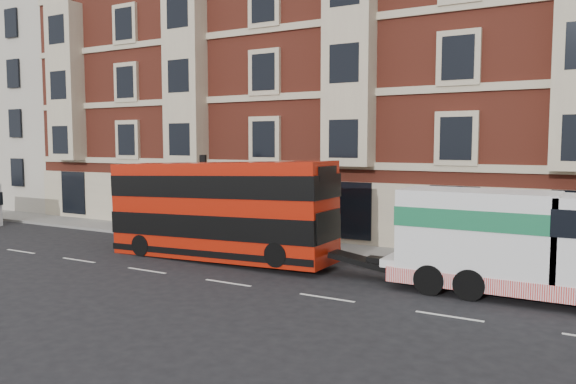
% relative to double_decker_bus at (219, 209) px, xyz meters
% --- Properties ---
extents(ground, '(120.00, 120.00, 0.00)m').
position_rel_double_decker_bus_xyz_m(ground, '(2.74, -3.14, -2.26)').
color(ground, black).
rests_on(ground, ground).
extents(sidewalk, '(90.00, 3.00, 0.15)m').
position_rel_double_decker_bus_xyz_m(sidewalk, '(2.74, 4.36, -2.18)').
color(sidewalk, slate).
rests_on(sidewalk, ground).
extents(victorian_terrace, '(45.00, 12.00, 20.40)m').
position_rel_double_decker_bus_xyz_m(victorian_terrace, '(3.24, 11.86, 7.81)').
color(victorian_terrace, maroon).
rests_on(victorian_terrace, ground).
extents(cream_block, '(16.00, 10.00, 16.80)m').
position_rel_double_decker_bus_xyz_m(cream_block, '(-27.26, 10.86, 6.09)').
color(cream_block, '#BBB5A4').
rests_on(cream_block, ground).
extents(lamp_post_west, '(0.35, 0.15, 4.35)m').
position_rel_double_decker_bus_xyz_m(lamp_post_west, '(-3.26, 3.06, 0.42)').
color(lamp_post_west, black).
rests_on(lamp_post_west, sidewalk).
extents(double_decker_bus, '(10.52, 2.42, 4.26)m').
position_rel_double_decker_bus_xyz_m(double_decker_bus, '(0.00, 0.00, 0.00)').
color(double_decker_bus, '#AC1A09').
rests_on(double_decker_bus, ground).
extents(tow_truck, '(8.42, 2.49, 3.51)m').
position_rel_double_decker_bus_xyz_m(tow_truck, '(12.06, 0.00, -0.40)').
color(tow_truck, white).
rests_on(tow_truck, ground).
extents(pedestrian, '(0.75, 0.74, 1.75)m').
position_rel_double_decker_bus_xyz_m(pedestrian, '(-7.93, 3.01, -1.23)').
color(pedestrian, '#192633').
rests_on(pedestrian, sidewalk).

